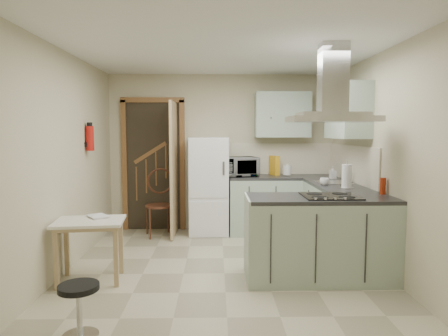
{
  "coord_description": "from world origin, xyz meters",
  "views": [
    {
      "loc": [
        -0.09,
        -4.36,
        1.59
      ],
      "look_at": [
        0.01,
        0.45,
        1.15
      ],
      "focal_mm": 32.0,
      "sensor_mm": 36.0,
      "label": 1
    }
  ],
  "objects_px": {
    "fridge": "(209,186)",
    "extractor_hood": "(332,119)",
    "bentwood_chair": "(159,206)",
    "peninsula": "(320,238)",
    "stool": "(79,310)",
    "drop_leaf_table": "(90,251)",
    "microwave": "(240,167)"
  },
  "relations": [
    {
      "from": "fridge",
      "to": "extractor_hood",
      "type": "bearing_deg",
      "value": -56.21
    },
    {
      "from": "extractor_hood",
      "to": "bentwood_chair",
      "type": "relative_size",
      "value": 0.97
    },
    {
      "from": "peninsula",
      "to": "bentwood_chair",
      "type": "height_order",
      "value": "bentwood_chair"
    },
    {
      "from": "extractor_hood",
      "to": "bentwood_chair",
      "type": "bearing_deg",
      "value": 138.87
    },
    {
      "from": "fridge",
      "to": "stool",
      "type": "xyz_separation_m",
      "value": [
        -0.95,
        -3.16,
        -0.54
      ]
    },
    {
      "from": "drop_leaf_table",
      "to": "bentwood_chair",
      "type": "xyz_separation_m",
      "value": [
        0.47,
        1.84,
        0.14
      ]
    },
    {
      "from": "peninsula",
      "to": "drop_leaf_table",
      "type": "relative_size",
      "value": 2.2
    },
    {
      "from": "drop_leaf_table",
      "to": "microwave",
      "type": "height_order",
      "value": "microwave"
    },
    {
      "from": "microwave",
      "to": "drop_leaf_table",
      "type": "bearing_deg",
      "value": -147.45
    },
    {
      "from": "bentwood_chair",
      "to": "stool",
      "type": "distance_m",
      "value": 3.02
    },
    {
      "from": "extractor_hood",
      "to": "microwave",
      "type": "relative_size",
      "value": 1.68
    },
    {
      "from": "peninsula",
      "to": "bentwood_chair",
      "type": "bearing_deg",
      "value": 137.47
    },
    {
      "from": "extractor_hood",
      "to": "bentwood_chair",
      "type": "distance_m",
      "value": 3.03
    },
    {
      "from": "fridge",
      "to": "drop_leaf_table",
      "type": "distance_m",
      "value": 2.38
    },
    {
      "from": "peninsula",
      "to": "stool",
      "type": "height_order",
      "value": "peninsula"
    },
    {
      "from": "bentwood_chair",
      "to": "drop_leaf_table",
      "type": "bearing_deg",
      "value": -121.56
    },
    {
      "from": "extractor_hood",
      "to": "drop_leaf_table",
      "type": "xyz_separation_m",
      "value": [
        -2.55,
        -0.02,
        -1.39
      ]
    },
    {
      "from": "stool",
      "to": "drop_leaf_table",
      "type": "bearing_deg",
      "value": 103.26
    },
    {
      "from": "extractor_hood",
      "to": "fridge",
      "type": "bearing_deg",
      "value": 123.79
    },
    {
      "from": "fridge",
      "to": "microwave",
      "type": "height_order",
      "value": "fridge"
    },
    {
      "from": "fridge",
      "to": "bentwood_chair",
      "type": "bearing_deg",
      "value": -167.89
    },
    {
      "from": "fridge",
      "to": "peninsula",
      "type": "relative_size",
      "value": 0.97
    },
    {
      "from": "peninsula",
      "to": "bentwood_chair",
      "type": "xyz_separation_m",
      "value": [
        -1.98,
        1.82,
        0.02
      ]
    },
    {
      "from": "stool",
      "to": "microwave",
      "type": "bearing_deg",
      "value": 65.45
    },
    {
      "from": "drop_leaf_table",
      "to": "microwave",
      "type": "xyz_separation_m",
      "value": [
        1.7,
        1.96,
        0.72
      ]
    },
    {
      "from": "fridge",
      "to": "extractor_hood",
      "type": "height_order",
      "value": "extractor_hood"
    },
    {
      "from": "peninsula",
      "to": "drop_leaf_table",
      "type": "distance_m",
      "value": 2.46
    },
    {
      "from": "extractor_hood",
      "to": "microwave",
      "type": "bearing_deg",
      "value": 113.7
    },
    {
      "from": "fridge",
      "to": "microwave",
      "type": "bearing_deg",
      "value": -4.69
    },
    {
      "from": "extractor_hood",
      "to": "stool",
      "type": "bearing_deg",
      "value": -152.58
    },
    {
      "from": "fridge",
      "to": "stool",
      "type": "distance_m",
      "value": 3.35
    },
    {
      "from": "stool",
      "to": "microwave",
      "type": "xyz_separation_m",
      "value": [
        1.43,
        3.12,
        0.84
      ]
    }
  ]
}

